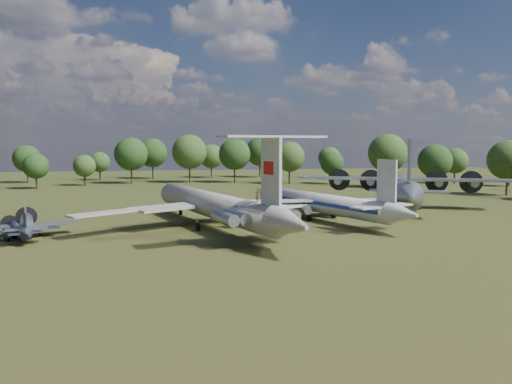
{
  "coord_description": "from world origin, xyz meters",
  "views": [
    {
      "loc": [
        -5.96,
        -75.15,
        12.26
      ],
      "look_at": [
        8.23,
        -3.13,
        5.0
      ],
      "focal_mm": 35.0,
      "sensor_mm": 36.0,
      "label": 1
    }
  ],
  "objects": [
    {
      "name": "an12_transport",
      "position": [
        39.29,
        10.74,
        2.8
      ],
      "size": [
        52.45,
        54.64,
        5.6
      ],
      "primitive_type": null,
      "rotation": [
        0.0,
        0.0,
        -0.43
      ],
      "color": "#9C9EA4",
      "rests_on": "ground"
    },
    {
      "name": "small_prop_northwest",
      "position": [
        -22.97,
        -6.22,
        1.24
      ],
      "size": [
        16.01,
        19.35,
        2.48
      ],
      "primitive_type": null,
      "rotation": [
        0.0,
        0.0,
        0.24
      ],
      "color": "#A5A7AD",
      "rests_on": "ground"
    },
    {
      "name": "il62_airliner",
      "position": [
        1.64,
        -3.38,
        2.56
      ],
      "size": [
        53.3,
        61.41,
        5.11
      ],
      "primitive_type": null,
      "rotation": [
        0.0,
        0.0,
        0.29
      ],
      "color": "beige",
      "rests_on": "ground"
    },
    {
      "name": "tu104_jet",
      "position": [
        19.18,
        1.03,
        2.12
      ],
      "size": [
        44.76,
        50.88,
        4.23
      ],
      "primitive_type": null,
      "rotation": [
        0.0,
        0.0,
        0.36
      ],
      "color": "silver",
      "rests_on": "ground"
    },
    {
      "name": "small_prop_west",
      "position": [
        -23.41,
        -8.35,
        0.99
      ],
      "size": [
        14.66,
        16.42,
        1.98
      ],
      "primitive_type": null,
      "rotation": [
        0.0,
        0.0,
        0.43
      ],
      "color": "#161A31",
      "rests_on": "ground"
    },
    {
      "name": "person_on_il62",
      "position": [
        5.71,
        -17.11,
        6.03
      ],
      "size": [
        0.72,
        0.53,
        1.83
      ],
      "primitive_type": "imported",
      "rotation": [
        0.0,
        0.0,
        3.0
      ],
      "color": "#98714D",
      "rests_on": "il62_airliner"
    },
    {
      "name": "ground",
      "position": [
        0.0,
        0.0,
        0.0
      ],
      "size": [
        300.0,
        300.0,
        0.0
      ],
      "primitive_type": "plane",
      "color": "#274316",
      "rests_on": "ground"
    }
  ]
}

